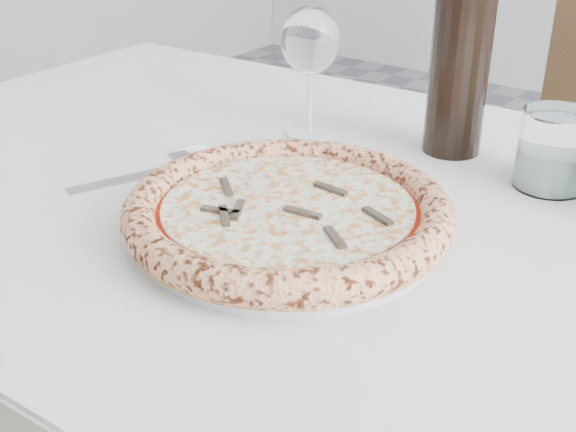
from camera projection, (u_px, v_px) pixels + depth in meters
name	position (u px, v px, depth m)	size (l,w,h in m)	color
dining_table	(338.00, 269.00, 0.85)	(1.44, 0.89, 0.76)	brown
plate	(288.00, 226.00, 0.73)	(0.31, 0.31, 0.02)	silver
pizza	(288.00, 210.00, 0.73)	(0.33, 0.33, 0.03)	tan
fork	(147.00, 171.00, 0.88)	(0.07, 0.21, 0.00)	gray
wine_glass	(310.00, 43.00, 0.94)	(0.08, 0.08, 0.17)	white
tumbler	(553.00, 155.00, 0.82)	(0.08, 0.08, 0.09)	white
wine_bottle	(461.00, 53.00, 0.88)	(0.07, 0.07, 0.30)	black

